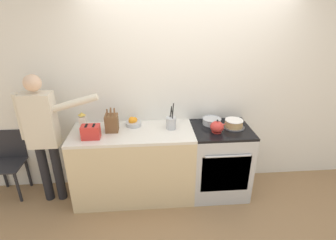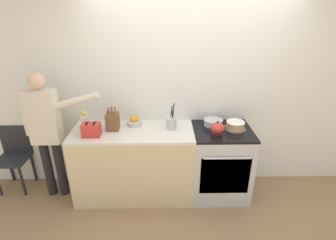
# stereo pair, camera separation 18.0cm
# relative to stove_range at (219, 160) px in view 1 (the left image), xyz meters

# --- Properties ---
(ground_plane) EXTENTS (16.00, 16.00, 0.00)m
(ground_plane) POSITION_rel_stove_range_xyz_m (-0.37, -0.31, -0.46)
(ground_plane) COLOR #93704C
(wall_back) EXTENTS (8.00, 0.04, 2.60)m
(wall_back) POSITION_rel_stove_range_xyz_m (-0.37, 0.34, 0.84)
(wall_back) COLOR silver
(wall_back) RESTS_ON ground_plane
(counter_cabinet) EXTENTS (1.48, 0.63, 0.93)m
(counter_cabinet) POSITION_rel_stove_range_xyz_m (-1.10, 0.00, -0.00)
(counter_cabinet) COLOR beige
(counter_cabinet) RESTS_ON ground_plane
(stove_range) EXTENTS (0.72, 0.66, 0.93)m
(stove_range) POSITION_rel_stove_range_xyz_m (0.00, 0.00, 0.00)
(stove_range) COLOR #B7BABF
(stove_range) RESTS_ON ground_plane
(layer_cake) EXTENTS (0.27, 0.27, 0.10)m
(layer_cake) POSITION_rel_stove_range_xyz_m (0.15, 0.02, 0.51)
(layer_cake) COLOR #4C4C51
(layer_cake) RESTS_ON stove_range
(tea_kettle) EXTENTS (0.20, 0.16, 0.16)m
(tea_kettle) POSITION_rel_stove_range_xyz_m (-0.09, -0.09, 0.53)
(tea_kettle) COLOR red
(tea_kettle) RESTS_ON stove_range
(mixing_bowl) EXTENTS (0.24, 0.24, 0.08)m
(mixing_bowl) POSITION_rel_stove_range_xyz_m (-0.10, 0.14, 0.50)
(mixing_bowl) COLOR #B7BABF
(mixing_bowl) RESTS_ON stove_range
(knife_block) EXTENTS (0.15, 0.15, 0.30)m
(knife_block) POSITION_rel_stove_range_xyz_m (-1.34, 0.04, 0.57)
(knife_block) COLOR brown
(knife_block) RESTS_ON counter_cabinet
(utensil_crock) EXTENTS (0.12, 0.12, 0.33)m
(utensil_crock) POSITION_rel_stove_range_xyz_m (-0.62, 0.05, 0.54)
(utensil_crock) COLOR #B7BABF
(utensil_crock) RESTS_ON counter_cabinet
(fruit_bowl) EXTENTS (0.19, 0.19, 0.11)m
(fruit_bowl) POSITION_rel_stove_range_xyz_m (-1.09, 0.17, 0.51)
(fruit_bowl) COLOR #B7BABF
(fruit_bowl) RESTS_ON counter_cabinet
(toaster) EXTENTS (0.22, 0.13, 0.16)m
(toaster) POSITION_rel_stove_range_xyz_m (-1.55, -0.13, 0.54)
(toaster) COLOR red
(toaster) RESTS_ON counter_cabinet
(milk_carton) EXTENTS (0.07, 0.07, 0.26)m
(milk_carton) POSITION_rel_stove_range_xyz_m (-1.67, 0.03, 0.58)
(milk_carton) COLOR white
(milk_carton) RESTS_ON counter_cabinet
(person_baker) EXTENTS (0.93, 0.20, 1.65)m
(person_baker) POSITION_rel_stove_range_xyz_m (-2.12, 0.00, 0.52)
(person_baker) COLOR black
(person_baker) RESTS_ON ground_plane
(dining_chair) EXTENTS (0.40, 0.40, 0.86)m
(dining_chair) POSITION_rel_stove_range_xyz_m (-2.72, 0.22, 0.03)
(dining_chair) COLOR #232328
(dining_chair) RESTS_ON ground_plane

